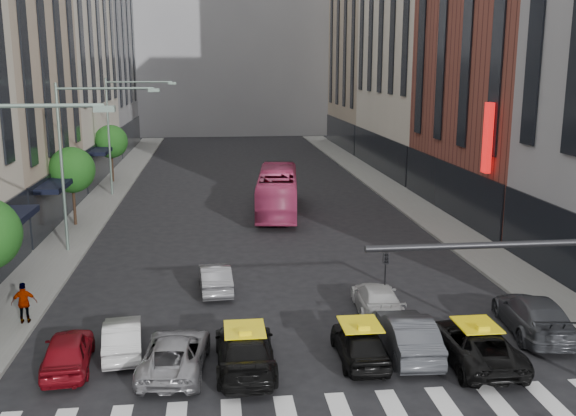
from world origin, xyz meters
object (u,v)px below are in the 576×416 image
object	(u,v)px
car_red	(68,351)
streetlamp_mid	(79,145)
taxi_left	(245,349)
taxi_center	(360,343)
pedestrian_far	(24,303)
car_white_front	(122,337)
bus	(278,191)
streetlamp_far	(121,121)

from	to	relation	value
car_red	streetlamp_mid	bearing A→B (deg)	-86.99
taxi_left	taxi_center	size ratio (longest dim) A/B	1.26
taxi_left	taxi_center	xyz separation A→B (m)	(3.95, 0.18, -0.05)
streetlamp_mid	pedestrian_far	bearing A→B (deg)	-91.96
car_red	car_white_front	world-z (taller)	car_red
car_red	car_white_front	distance (m)	1.95
car_white_front	taxi_center	distance (m)	8.34
streetlamp_mid	bus	distance (m)	14.85
car_white_front	pedestrian_far	distance (m)	5.05
streetlamp_far	car_white_front	world-z (taller)	streetlamp_far
pedestrian_far	taxi_left	bearing A→B (deg)	143.54
taxi_left	pedestrian_far	xyz separation A→B (m)	(-8.35, 4.64, 0.27)
streetlamp_far	taxi_left	size ratio (longest dim) A/B	1.86
streetlamp_mid	streetlamp_far	bearing A→B (deg)	90.00
taxi_left	pedestrian_far	bearing A→B (deg)	-29.00
taxi_left	bus	size ratio (longest dim) A/B	0.44
car_red	taxi_left	xyz separation A→B (m)	(5.89, -0.70, 0.06)
bus	pedestrian_far	bearing A→B (deg)	64.75
bus	taxi_left	bearing A→B (deg)	88.49
taxi_center	bus	bearing A→B (deg)	-88.37
streetlamp_mid	taxi_left	distance (m)	17.79
taxi_center	car_red	bearing A→B (deg)	-2.66
car_red	bus	xyz separation A→B (m)	(9.33, 22.74, 0.89)
car_red	streetlamp_far	bearing A→B (deg)	-91.37
streetlamp_far	taxi_center	world-z (taller)	streetlamp_far
car_white_front	bus	distance (m)	23.05
car_red	pedestrian_far	bearing A→B (deg)	-63.42
pedestrian_far	streetlamp_far	bearing A→B (deg)	-98.17
streetlamp_mid	pedestrian_far	size ratio (longest dim) A/B	5.51
streetlamp_mid	taxi_center	xyz separation A→B (m)	(11.94, -14.85, -5.25)
streetlamp_far	taxi_left	xyz separation A→B (m)	(7.99, -31.02, -5.20)
taxi_left	pedestrian_far	size ratio (longest dim) A/B	2.95
pedestrian_far	taxi_center	bearing A→B (deg)	152.67
taxi_left	pedestrian_far	distance (m)	9.55
streetlamp_far	pedestrian_far	size ratio (longest dim) A/B	5.51
streetlamp_far	taxi_left	distance (m)	32.46
streetlamp_far	pedestrian_far	xyz separation A→B (m)	(-0.36, -26.39, -4.94)
streetlamp_mid	car_white_front	bearing A→B (deg)	-74.24
car_white_front	taxi_center	world-z (taller)	taxi_center
taxi_center	pedestrian_far	xyz separation A→B (m)	(-12.30, 4.46, 0.31)
taxi_center	pedestrian_far	world-z (taller)	pedestrian_far
car_white_front	pedestrian_far	world-z (taller)	pedestrian_far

